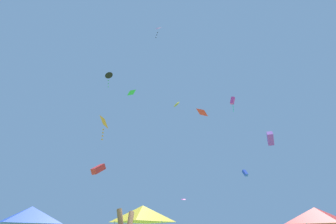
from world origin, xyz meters
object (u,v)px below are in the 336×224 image
kite_pink_diamond (158,28)px  kite_black_delta (109,75)px  canopy_tent_yellow (143,214)px  kite_green_diamond (131,92)px  kite_yellow_delta (176,104)px  kite_blue_box (245,173)px  canopy_tent_blue (30,215)px  kite_red_box (98,169)px  canopy_tent_red (316,216)px  kite_purple_box (270,138)px  kite_red_diamond (202,112)px  kite_orange_diamond (105,123)px  kite_magenta_delta (184,199)px  kite_magenta_box (233,101)px

kite_pink_diamond → kite_black_delta: size_ratio=0.86×
canopy_tent_yellow → kite_green_diamond: 18.13m
kite_yellow_delta → kite_blue_box: size_ratio=1.54×
kite_green_diamond → kite_pink_diamond: bearing=-61.5°
canopy_tent_blue → kite_red_box: (2.47, 3.38, 3.60)m
kite_red_box → kite_green_diamond: bearing=88.9°
kite_blue_box → kite_green_diamond: bearing=-161.9°
kite_pink_diamond → canopy_tent_red: bearing=-5.7°
kite_pink_diamond → kite_red_box: (-4.58, 0.71, -15.03)m
kite_purple_box → kite_red_diamond: 16.16m
kite_orange_diamond → kite_green_diamond: 8.85m
kite_red_diamond → kite_magenta_delta: bearing=111.8°
kite_magenta_box → kite_orange_diamond: size_ratio=0.72×
canopy_tent_blue → kite_yellow_delta: kite_yellow_delta is taller
canopy_tent_yellow → kite_green_diamond: bearing=114.3°
kite_yellow_delta → kite_red_box: bearing=-110.2°
kite_blue_box → canopy_tent_blue: bearing=-137.9°
kite_red_diamond → kite_green_diamond: (-9.49, -1.37, 2.63)m
canopy_tent_blue → kite_green_diamond: 19.44m
canopy_tent_blue → kite_magenta_box: kite_magenta_box is taller
kite_purple_box → kite_yellow_delta: size_ratio=0.63×
kite_red_box → canopy_tent_yellow: bearing=-12.1°
canopy_tent_yellow → kite_black_delta: size_ratio=1.69×
kite_purple_box → kite_red_diamond: bearing=101.1°
canopy_tent_blue → canopy_tent_red: (17.38, 1.62, 0.00)m
kite_red_box → kite_green_diamond: kite_green_diamond is taller
kite_blue_box → kite_red_diamond: bearing=-146.5°
kite_yellow_delta → kite_orange_diamond: 18.81m
canopy_tent_yellow → kite_yellow_delta: (2.14, 17.20, 18.93)m
kite_black_delta → kite_blue_box: kite_black_delta is taller
kite_green_diamond → canopy_tent_yellow: bearing=-65.7°
kite_black_delta → kite_red_box: bearing=-65.1°
kite_pink_diamond → kite_orange_diamond: bearing=151.5°
kite_black_delta → kite_red_box: size_ratio=1.57×
canopy_tent_blue → canopy_tent_red: 17.46m
kite_red_diamond → kite_yellow_delta: bearing=115.5°
kite_black_delta → kite_red_diamond: size_ratio=1.39×
kite_orange_diamond → canopy_tent_red: bearing=-14.2°
kite_magenta_box → kite_green_diamond: 13.58m
kite_yellow_delta → kite_blue_box: kite_yellow_delta is taller
canopy_tent_blue → kite_magenta_box: 19.91m
kite_pink_diamond → kite_orange_diamond: (-5.49, 2.98, -9.79)m
kite_yellow_delta → kite_red_diamond: bearing=-64.5°
kite_red_box → kite_orange_diamond: (-0.92, 2.27, 5.24)m
canopy_tent_red → kite_pink_diamond: (-10.34, 1.04, 18.62)m
kite_red_diamond → kite_blue_box: bearing=33.5°
kite_magenta_box → canopy_tent_red: bearing=-62.7°
kite_red_box → kite_orange_diamond: 5.78m
kite_magenta_delta → canopy_tent_red: bearing=-65.3°
kite_orange_diamond → kite_blue_box: 18.84m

